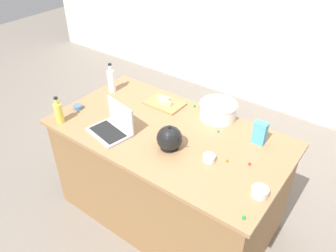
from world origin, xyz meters
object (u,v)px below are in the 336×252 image
at_px(laptop, 113,126).
at_px(butter_stick_right, 164,99).
at_px(ramekin_medium, 260,192).
at_px(ramekin_small, 78,107).
at_px(kettle, 170,139).
at_px(ramekin_wide, 209,158).
at_px(bottle_oil, 59,112).
at_px(bottle_vinegar, 111,80).
at_px(butter_stick_left, 165,103).
at_px(candy_bag, 260,133).
at_px(mixing_bowl_large, 218,110).
at_px(cutting_board, 165,103).

relative_size(laptop, butter_stick_right, 3.15).
bearing_deg(ramekin_medium, ramekin_small, 180.00).
distance_m(kettle, ramekin_wide, 0.30).
xyz_separation_m(bottle_oil, bottle_vinegar, (-0.02, 0.59, 0.02)).
relative_size(bottle_oil, ramekin_small, 3.08).
xyz_separation_m(ramekin_small, ramekin_wide, (1.20, 0.09, 0.00)).
xyz_separation_m(butter_stick_left, ramekin_small, (-0.55, -0.46, -0.02)).
relative_size(bottle_vinegar, ramekin_medium, 2.57).
height_order(laptop, candy_bag, laptop).
xyz_separation_m(laptop, butter_stick_left, (0.10, 0.52, -0.01)).
height_order(kettle, butter_stick_right, kettle).
bearing_deg(kettle, ramekin_medium, -3.55).
bearing_deg(laptop, kettle, 12.18).
height_order(mixing_bowl_large, bottle_vinegar, bottle_vinegar).
xyz_separation_m(kettle, ramekin_small, (-0.91, -0.04, -0.06)).
bearing_deg(ramekin_wide, candy_bag, 64.33).
height_order(laptop, ramekin_wide, laptop).
relative_size(kettle, ramekin_wide, 2.56).
xyz_separation_m(laptop, ramekin_wide, (0.74, 0.14, -0.03)).
xyz_separation_m(ramekin_wide, candy_bag, (0.18, 0.38, 0.06)).
bearing_deg(ramekin_medium, butter_stick_right, 155.22).
xyz_separation_m(kettle, ramekin_medium, (0.69, -0.04, -0.05)).
relative_size(bottle_oil, butter_stick_left, 2.01).
relative_size(kettle, candy_bag, 1.25).
distance_m(kettle, butter_stick_right, 0.62).
xyz_separation_m(bottle_oil, ramekin_medium, (1.56, 0.21, -0.06)).
bearing_deg(candy_bag, bottle_vinegar, -176.65).
height_order(ramekin_medium, ramekin_wide, ramekin_medium).
relative_size(laptop, kettle, 1.62).
bearing_deg(bottle_vinegar, ramekin_wide, -14.14).
bearing_deg(ramekin_wide, cutting_board, 149.36).
height_order(bottle_oil, cutting_board, bottle_oil).
distance_m(laptop, ramekin_medium, 1.14).
bearing_deg(butter_stick_right, candy_bag, -2.59).
height_order(mixing_bowl_large, ramekin_wide, mixing_bowl_large).
distance_m(laptop, candy_bag, 1.06).
bearing_deg(butter_stick_left, butter_stick_right, 139.21).
distance_m(mixing_bowl_large, cutting_board, 0.47).
bearing_deg(butter_stick_left, mixing_bowl_large, 15.44).
relative_size(bottle_vinegar, butter_stick_right, 2.41).
height_order(laptop, kettle, laptop).
distance_m(laptop, bottle_oil, 0.45).
bearing_deg(ramekin_wide, kettle, -171.04).
distance_m(mixing_bowl_large, ramekin_medium, 0.85).
bearing_deg(cutting_board, ramekin_medium, -24.41).
bearing_deg(bottle_vinegar, kettle, -21.12).
height_order(ramekin_wide, candy_bag, candy_bag).
height_order(kettle, cutting_board, kettle).
bearing_deg(bottle_vinegar, mixing_bowl_large, 11.31).
height_order(laptop, mixing_bowl_large, laptop).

